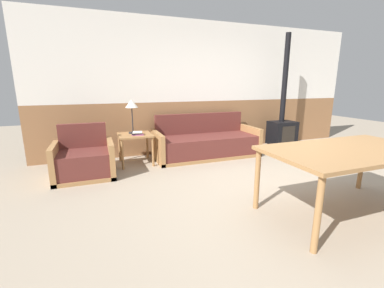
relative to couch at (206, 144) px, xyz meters
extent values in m
plane|color=gray|center=(0.32, -2.07, -0.26)|extent=(16.00, 16.00, 0.00)
cube|color=#8E603D|center=(0.32, 0.56, 0.28)|extent=(7.20, 0.06, 1.08)
cube|color=silver|center=(0.32, 0.56, 1.63)|extent=(7.20, 0.06, 1.62)
cube|color=#9E7042|center=(0.00, -0.02, -0.23)|extent=(2.08, 0.83, 0.06)
cube|color=#5B2823|center=(0.00, -0.04, -0.02)|extent=(1.92, 0.75, 0.36)
cube|color=#5B2823|center=(0.00, 0.34, 0.37)|extent=(1.92, 0.10, 0.42)
cube|color=#9E7042|center=(-1.00, -0.02, 0.02)|extent=(0.08, 0.83, 0.56)
cube|color=#9E7042|center=(1.00, -0.02, 0.02)|extent=(0.08, 0.83, 0.56)
cube|color=#9E7042|center=(-2.27, -0.43, -0.23)|extent=(0.89, 0.73, 0.06)
cube|color=#5B2823|center=(-2.27, -0.45, -0.02)|extent=(0.73, 0.65, 0.36)
cube|color=#5B2823|center=(-2.27, -0.11, 0.36)|extent=(0.73, 0.10, 0.40)
cube|color=#9E7042|center=(-2.68, -0.43, 0.02)|extent=(0.08, 0.73, 0.56)
cube|color=#9E7042|center=(-1.87, -0.43, 0.02)|extent=(0.08, 0.73, 0.56)
cube|color=#9E7042|center=(-1.41, 0.00, 0.28)|extent=(0.59, 0.59, 0.03)
cylinder|color=#9E7042|center=(-1.67, -0.27, 0.01)|extent=(0.04, 0.04, 0.52)
cylinder|color=#9E7042|center=(-1.15, -0.27, 0.01)|extent=(0.04, 0.04, 0.52)
cylinder|color=#9E7042|center=(-1.67, 0.26, 0.01)|extent=(0.04, 0.04, 0.52)
cylinder|color=#9E7042|center=(-1.15, 0.26, 0.01)|extent=(0.04, 0.04, 0.52)
cylinder|color=#262628|center=(-1.43, 0.10, 0.31)|extent=(0.16, 0.16, 0.02)
cylinder|color=#262628|center=(-1.43, 0.10, 0.54)|extent=(0.02, 0.02, 0.45)
cone|color=silver|center=(-1.43, 0.10, 0.84)|extent=(0.23, 0.23, 0.14)
cube|color=#994C84|center=(-1.38, -0.11, 0.31)|extent=(0.22, 0.15, 0.02)
cube|color=black|center=(-1.39, -0.11, 0.33)|extent=(0.18, 0.11, 0.02)
cube|color=white|center=(-1.38, -0.10, 0.35)|extent=(0.19, 0.18, 0.02)
cube|color=#9E7042|center=(0.51, -2.71, 0.48)|extent=(1.83, 1.00, 0.04)
cylinder|color=#9E7042|center=(-0.34, -3.15, 0.10)|extent=(0.06, 0.06, 0.72)
cylinder|color=#9E7042|center=(-0.34, -2.26, 0.10)|extent=(0.06, 0.06, 0.72)
cylinder|color=#9E7042|center=(1.37, -2.26, 0.10)|extent=(0.06, 0.06, 0.72)
cylinder|color=black|center=(1.65, -0.16, -0.21)|extent=(0.04, 0.04, 0.10)
cylinder|color=black|center=(2.10, -0.16, -0.21)|extent=(0.04, 0.04, 0.10)
cylinder|color=black|center=(1.65, 0.18, -0.21)|extent=(0.04, 0.04, 0.10)
cylinder|color=black|center=(2.10, 0.18, -0.21)|extent=(0.04, 0.04, 0.10)
cube|color=black|center=(1.88, 0.01, 0.10)|extent=(0.56, 0.42, 0.52)
cube|color=black|center=(1.88, -0.20, 0.10)|extent=(0.34, 0.01, 0.36)
cylinder|color=black|center=(1.88, 0.05, 1.30)|extent=(0.11, 0.11, 1.87)
camera|label=1|loc=(-2.04, -4.62, 1.19)|focal=24.00mm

